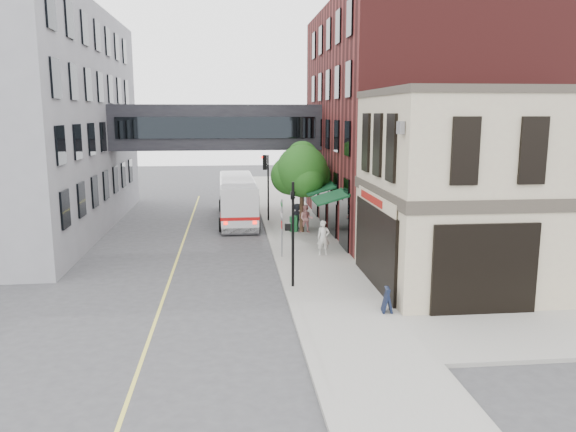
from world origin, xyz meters
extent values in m
plane|color=#38383A|center=(0.00, 0.00, 0.00)|extent=(120.00, 120.00, 0.00)
cube|color=gray|center=(2.00, 14.00, 0.07)|extent=(4.00, 60.00, 0.15)
cube|color=tan|center=(9.00, 2.00, 4.08)|extent=(10.00, 8.00, 8.15)
cube|color=#38332B|center=(9.00, 2.00, 4.15)|extent=(10.12, 8.12, 0.50)
cube|color=#38332B|center=(9.00, 2.00, 8.30)|extent=(10.12, 8.12, 0.30)
cube|color=black|center=(3.94, 2.00, 1.85)|extent=(0.14, 6.40, 3.40)
cube|color=black|center=(3.90, 2.00, 1.85)|extent=(0.04, 5.90, 3.00)
cube|color=maroon|center=(3.88, 2.60, 3.80)|extent=(0.03, 3.60, 0.32)
cube|color=#4C1917|center=(10.00, 15.00, 7.00)|extent=(12.00, 18.00, 14.00)
cube|color=#0C3515|center=(3.14, 13.75, 3.00)|extent=(1.80, 13.00, 0.40)
cube|color=black|center=(-3.00, 18.00, 6.50)|extent=(14.00, 3.00, 3.00)
cube|color=black|center=(-3.00, 16.45, 6.50)|extent=(13.00, 0.08, 1.40)
cube|color=black|center=(-3.00, 19.55, 6.50)|extent=(13.00, 0.08, 1.40)
cylinder|color=black|center=(0.40, 2.00, 2.40)|extent=(0.12, 0.12, 4.50)
cube|color=black|center=(0.18, 2.00, 2.75)|extent=(0.25, 0.22, 0.30)
imported|color=black|center=(0.40, 2.00, 4.25)|extent=(0.20, 0.16, 1.00)
cylinder|color=black|center=(0.40, 17.00, 2.40)|extent=(0.12, 0.12, 4.50)
cube|color=black|center=(0.18, 17.00, 2.75)|extent=(0.25, 0.22, 0.30)
cube|color=black|center=(0.18, 17.00, 4.15)|extent=(0.28, 0.28, 1.00)
sphere|color=#FF0C05|center=(0.02, 17.00, 4.50)|extent=(0.18, 0.18, 0.18)
cylinder|color=gray|center=(0.40, 7.00, 1.65)|extent=(0.08, 0.08, 3.00)
cube|color=white|center=(0.38, 7.00, 2.35)|extent=(0.03, 0.75, 0.22)
cube|color=#0C591E|center=(0.38, 7.00, 2.90)|extent=(0.03, 0.70, 0.18)
cube|color=#B20C0C|center=(0.38, 7.00, 1.85)|extent=(0.03, 0.30, 0.40)
cylinder|color=#382619|center=(2.20, 13.00, 1.55)|extent=(0.28, 0.28, 2.80)
sphere|color=#174713|center=(2.20, 13.00, 3.95)|extent=(3.20, 3.20, 3.20)
sphere|color=#174713|center=(3.00, 13.50, 3.55)|extent=(2.20, 2.20, 2.20)
sphere|color=#174713|center=(1.50, 13.30, 3.65)|extent=(2.40, 2.40, 2.40)
sphere|color=#174713|center=(2.30, 13.60, 4.75)|extent=(2.00, 2.00, 2.00)
cube|color=#D8CC4C|center=(-5.00, 10.00, 0.01)|extent=(0.12, 40.00, 0.01)
cube|color=silver|center=(-1.70, 18.14, 1.54)|extent=(2.49, 10.78, 2.71)
cube|color=black|center=(-1.70, 18.14, 2.01)|extent=(2.54, 10.59, 0.98)
cube|color=#B20C0C|center=(-1.70, 18.14, 1.07)|extent=(2.55, 10.80, 0.21)
cylinder|color=black|center=(-2.81, 14.20, 0.47)|extent=(0.29, 0.94, 0.93)
cylinder|color=black|center=(-0.47, 14.24, 0.47)|extent=(0.29, 0.94, 0.93)
cylinder|color=black|center=(-2.92, 21.68, 0.47)|extent=(0.29, 0.94, 0.93)
cylinder|color=black|center=(-0.58, 21.71, 0.47)|extent=(0.29, 0.94, 0.93)
imported|color=silver|center=(2.59, 7.19, 1.06)|extent=(0.67, 0.44, 1.81)
imported|color=pink|center=(2.46, 12.77, 1.01)|extent=(0.97, 0.83, 1.73)
imported|color=#212129|center=(2.02, 13.91, 0.97)|extent=(1.16, 0.83, 1.63)
cube|color=#125024|center=(1.73, 13.21, 0.64)|extent=(0.59, 0.55, 0.98)
cube|color=black|center=(3.54, -1.50, 0.62)|extent=(0.40, 0.56, 0.93)
camera|label=1|loc=(-2.21, -20.95, 7.48)|focal=35.00mm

